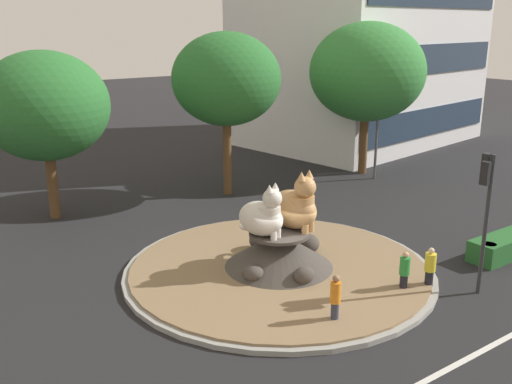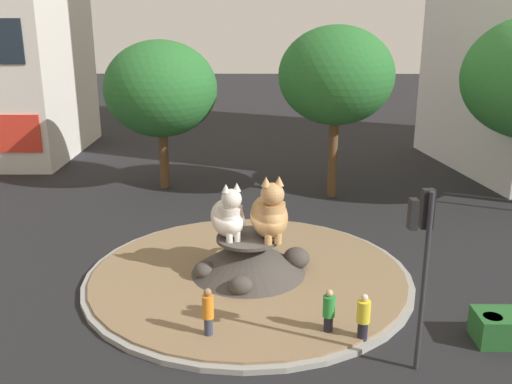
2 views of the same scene
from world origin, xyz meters
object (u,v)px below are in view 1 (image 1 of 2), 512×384
third_tree_left (45,106)px  pedestrian_yellow_shirt (430,268)px  traffic_light_mast (486,193)px  second_tree_near_tower (226,80)px  pedestrian_green_shirt (404,272)px  pedestrian_orange_shirt (335,299)px  cat_statue_white (263,216)px  litter_bin (488,254)px  broadleaf_tree_behind_island (367,72)px  cat_statue_calico (296,207)px  streetlight_arm (375,117)px

third_tree_left → pedestrian_yellow_shirt: (8.46, -16.16, -4.69)m
traffic_light_mast → second_tree_near_tower: bearing=-3.7°
pedestrian_green_shirt → pedestrian_orange_shirt: bearing=-7.5°
cat_statue_white → litter_bin: 9.30m
cat_statue_white → litter_bin: cat_statue_white is taller
third_tree_left → pedestrian_orange_shirt: size_ratio=4.64×
pedestrian_orange_shirt → pedestrian_yellow_shirt: size_ratio=1.06×
traffic_light_mast → pedestrian_green_shirt: 3.89m
third_tree_left → pedestrian_yellow_shirt: size_ratio=4.94×
third_tree_left → pedestrian_green_shirt: bearing=-64.7°
broadleaf_tree_behind_island → second_tree_near_tower: 9.70m
cat_statue_white → pedestrian_green_shirt: cat_statue_white is taller
cat_statue_white → litter_bin: (7.97, -4.37, -1.98)m
cat_statue_calico → third_tree_left: size_ratio=0.31×
second_tree_near_tower → pedestrian_green_shirt: size_ratio=5.54×
broadleaf_tree_behind_island → pedestrian_yellow_shirt: 18.02m
broadleaf_tree_behind_island → third_tree_left: (-18.91, 2.58, -0.87)m
cat_statue_white → cat_statue_calico: size_ratio=0.90×
cat_statue_calico → litter_bin: bearing=45.8°
cat_statue_calico → pedestrian_yellow_shirt: 5.42m
cat_statue_calico → traffic_light_mast: traffic_light_mast is taller
cat_statue_calico → pedestrian_green_shirt: size_ratio=1.58×
traffic_light_mast → streetlight_arm: (8.61, 13.21, 0.14)m
broadleaf_tree_behind_island → pedestrian_green_shirt: 18.35m
cat_statue_white → second_tree_near_tower: second_tree_near_tower is taller
cat_statue_white → pedestrian_yellow_shirt: (4.17, -4.48, -1.57)m
second_tree_near_tower → pedestrian_green_shirt: second_tree_near_tower is taller
cat_statue_white → pedestrian_orange_shirt: (-0.37, -4.38, -1.49)m
litter_bin → third_tree_left: bearing=127.4°
streetlight_arm → pedestrian_yellow_shirt: size_ratio=4.00×
second_tree_near_tower → pedestrian_yellow_shirt: size_ratio=5.41×
second_tree_near_tower → streetlight_arm: (9.01, -2.52, -2.54)m
second_tree_near_tower → traffic_light_mast: bearing=-88.6°
broadleaf_tree_behind_island → pedestrian_green_shirt: (-11.42, -13.24, -5.58)m
cat_statue_calico → second_tree_near_tower: second_tree_near_tower is taller
pedestrian_green_shirt → cat_statue_calico: bearing=-78.5°
cat_statue_white → streetlight_arm: bearing=97.4°
pedestrian_green_shirt → litter_bin: (4.77, -0.23, -0.40)m
broadleaf_tree_behind_island → streetlight_arm: 3.01m
litter_bin → second_tree_near_tower: bearing=101.7°
traffic_light_mast → litter_bin: size_ratio=5.67×
broadleaf_tree_behind_island → streetlight_arm: bearing=-113.7°
cat_statue_calico → pedestrian_yellow_shirt: cat_statue_calico is taller
streetlight_arm → pedestrian_yellow_shirt: streetlight_arm is taller
cat_statue_white → pedestrian_green_shirt: 5.46m
streetlight_arm → pedestrian_yellow_shirt: bearing=48.7°
cat_statue_calico → traffic_light_mast: bearing=24.4°
litter_bin → traffic_light_mast: bearing=-155.2°
pedestrian_yellow_shirt → litter_bin: (3.81, 0.11, -0.41)m
broadleaf_tree_behind_island → third_tree_left: broadleaf_tree_behind_island is taller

